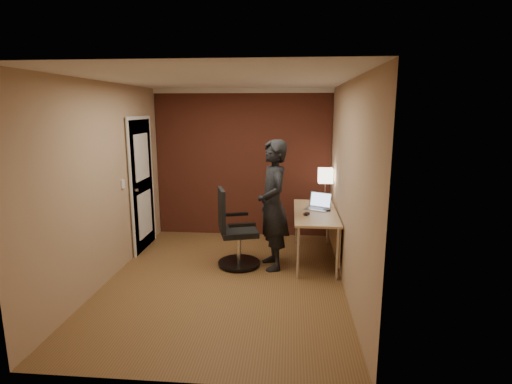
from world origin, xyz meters
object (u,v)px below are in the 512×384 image
laptop (319,204)px  person (273,205)px  mouse (306,214)px  office_chair (234,233)px  wallet (327,210)px  desk_lamp (325,176)px  desk (320,220)px

laptop → person: 0.82m
mouse → office_chair: office_chair is taller
wallet → person: bearing=-153.6°
laptop → person: bearing=-143.3°
desk_lamp → desk: bearing=-100.1°
desk → laptop: 0.25m
person → laptop: bearing=110.1°
desk → office_chair: office_chair is taller
desk → person: 0.79m
desk → person: (-0.67, -0.32, 0.28)m
mouse → wallet: bearing=67.5°
desk_lamp → wallet: bearing=-91.4°
desk_lamp → person: size_ratio=0.30×
person → mouse: bearing=85.8°
desk_lamp → office_chair: bearing=-144.7°
wallet → person: size_ratio=0.06×
mouse → wallet: 0.41m
wallet → person: (-0.76, -0.38, 0.14)m
office_chair → wallet: bearing=17.0°
desk → wallet: (0.09, 0.05, 0.14)m
mouse → desk: bearing=71.6°
desk_lamp → mouse: size_ratio=5.35×
desk → desk_lamp: bearing=79.9°
office_chair → person: 0.67m
desk_lamp → person: person is taller
desk_lamp → wallet: desk_lamp is taller
laptop → office_chair: office_chair is taller
desk_lamp → wallet: size_ratio=4.86×
wallet → mouse: bearing=-137.4°
laptop → wallet: (0.11, -0.11, -0.05)m
desk_lamp → office_chair: desk_lamp is taller
desk → mouse: bearing=-133.4°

